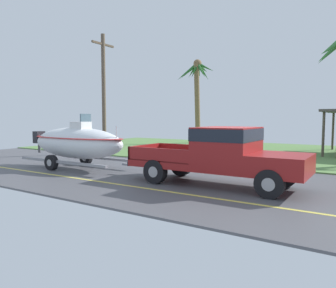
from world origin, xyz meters
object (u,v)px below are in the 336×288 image
(boat_on_trailer, at_px, (77,143))
(palm_tree_far_left, at_px, (197,83))
(utility_pole, at_px, (104,92))
(pickup_truck_towing, at_px, (226,154))

(boat_on_trailer, height_order, palm_tree_far_left, palm_tree_far_left)
(palm_tree_far_left, distance_m, utility_pole, 10.25)
(utility_pole, bearing_deg, boat_on_trailer, -57.78)
(pickup_truck_towing, distance_m, utility_pole, 11.46)
(pickup_truck_towing, relative_size, palm_tree_far_left, 0.83)
(pickup_truck_towing, bearing_deg, palm_tree_far_left, 120.56)
(boat_on_trailer, xyz_separation_m, utility_pole, (-3.11, 4.93, 2.63))
(pickup_truck_towing, bearing_deg, boat_on_trailer, 180.00)
(boat_on_trailer, height_order, utility_pole, utility_pole)
(palm_tree_far_left, relative_size, utility_pole, 0.99)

